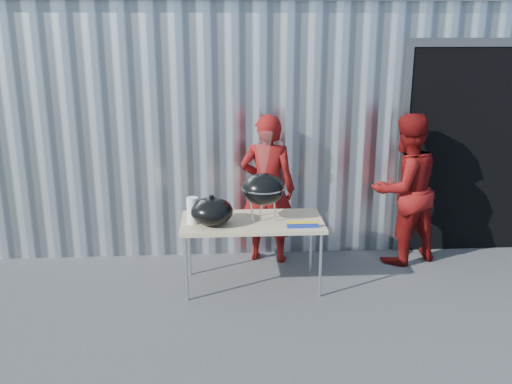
{
  "coord_description": "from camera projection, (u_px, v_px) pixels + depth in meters",
  "views": [
    {
      "loc": [
        -0.13,
        -4.92,
        2.75
      ],
      "look_at": [
        0.23,
        0.83,
        1.05
      ],
      "focal_mm": 40.0,
      "sensor_mm": 36.0,
      "label": 1
    }
  ],
  "objects": [
    {
      "name": "ground",
      "position": [
        237.0,
        321.0,
        5.49
      ],
      "size": [
        80.0,
        80.0,
        0.0
      ],
      "primitive_type": "plane",
      "color": "#3A3A3D"
    },
    {
      "name": "building",
      "position": [
        283.0,
        100.0,
        9.5
      ],
      "size": [
        8.2,
        6.2,
        3.1
      ],
      "color": "silver",
      "rests_on": "ground"
    },
    {
      "name": "folding_table",
      "position": [
        252.0,
        224.0,
        6.05
      ],
      "size": [
        1.5,
        0.75,
        0.75
      ],
      "color": "tan",
      "rests_on": "ground"
    },
    {
      "name": "kettle_grill",
      "position": [
        263.0,
        182.0,
        5.95
      ],
      "size": [
        0.46,
        0.46,
        0.94
      ],
      "color": "black",
      "rests_on": "folding_table"
    },
    {
      "name": "grill_lid",
      "position": [
        212.0,
        211.0,
        5.88
      ],
      "size": [
        0.44,
        0.44,
        0.32
      ],
      "color": "black",
      "rests_on": "folding_table"
    },
    {
      "name": "paper_towels",
      "position": [
        193.0,
        210.0,
        5.92
      ],
      "size": [
        0.12,
        0.12,
        0.28
      ],
      "primitive_type": "cylinder",
      "color": "white",
      "rests_on": "folding_table"
    },
    {
      "name": "white_tub",
      "position": [
        201.0,
        210.0,
        6.22
      ],
      "size": [
        0.2,
        0.15,
        0.1
      ],
      "primitive_type": "cube",
      "color": "white",
      "rests_on": "folding_table"
    },
    {
      "name": "foil_box",
      "position": [
        303.0,
        225.0,
        5.82
      ],
      "size": [
        0.32,
        0.05,
        0.06
      ],
      "color": "navy",
      "rests_on": "folding_table"
    },
    {
      "name": "person_cook",
      "position": [
        268.0,
        189.0,
        6.7
      ],
      "size": [
        0.73,
        0.57,
        1.78
      ],
      "primitive_type": "imported",
      "rotation": [
        0.0,
        0.0,
        2.9
      ],
      "color": "#680D0C",
      "rests_on": "ground"
    },
    {
      "name": "person_bystander",
      "position": [
        405.0,
        189.0,
        6.67
      ],
      "size": [
        1.05,
        0.94,
        1.78
      ],
      "primitive_type": "imported",
      "rotation": [
        0.0,
        0.0,
        3.5
      ],
      "color": "#680D0C",
      "rests_on": "ground"
    }
  ]
}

